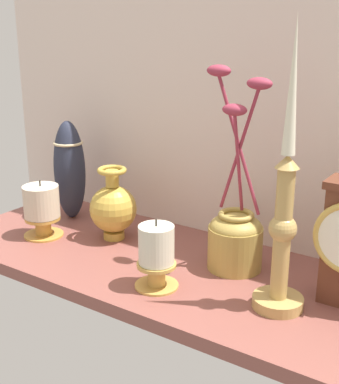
{
  "coord_description": "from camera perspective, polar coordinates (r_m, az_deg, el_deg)",
  "views": [
    {
      "loc": [
        48.77,
        -75.81,
        43.55
      ],
      "look_at": [
        -2.44,
        0.0,
        14.0
      ],
      "focal_mm": 50.01,
      "sensor_mm": 36.0,
      "label": 1
    }
  ],
  "objects": [
    {
      "name": "candlestick_tall_left",
      "position": [
        0.83,
        12.03,
        -3.24
      ],
      "size": [
        8.1,
        8.1,
        44.64
      ],
      "color": "tan",
      "rests_on": "ground_plane"
    },
    {
      "name": "tall_ceramic_vase",
      "position": [
        1.22,
        -10.6,
        2.36
      ],
      "size": [
        7.05,
        7.05,
        22.51
      ],
      "color": "#272B3D",
      "rests_on": "ground_plane"
    },
    {
      "name": "ground_plane",
      "position": [
        1.01,
        1.16,
        -8.5
      ],
      "size": [
        100.0,
        36.0,
        2.4
      ],
      "primitive_type": "cube",
      "color": "brown"
    },
    {
      "name": "back_wall",
      "position": [
        1.07,
        6.8,
        11.84
      ],
      "size": [
        120.0,
        2.0,
        65.0
      ],
      "primitive_type": "cube",
      "color": "beige",
      "rests_on": "ground_plane"
    },
    {
      "name": "pillar_candle_front",
      "position": [
        0.9,
        -1.41,
        -6.69
      ],
      "size": [
        7.53,
        7.53,
        12.29
      ],
      "color": "gold",
      "rests_on": "ground_plane"
    },
    {
      "name": "pillar_candle_near_clock",
      "position": [
        1.14,
        -13.46,
        -1.69
      ],
      "size": [
        8.24,
        8.24,
        12.18
      ],
      "color": "gold",
      "rests_on": "ground_plane"
    },
    {
      "name": "brass_vase_jar",
      "position": [
        0.97,
        7.04,
        -4.11
      ],
      "size": [
        11.97,
        9.96,
        36.45
      ],
      "color": "#AE9244",
      "rests_on": "ground_plane"
    },
    {
      "name": "brass_vase_bulbous",
      "position": [
        1.1,
        -6.03,
        -1.65
      ],
      "size": [
        9.74,
        9.74,
        15.25
      ],
      "color": "gold",
      "rests_on": "ground_plane"
    }
  ]
}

